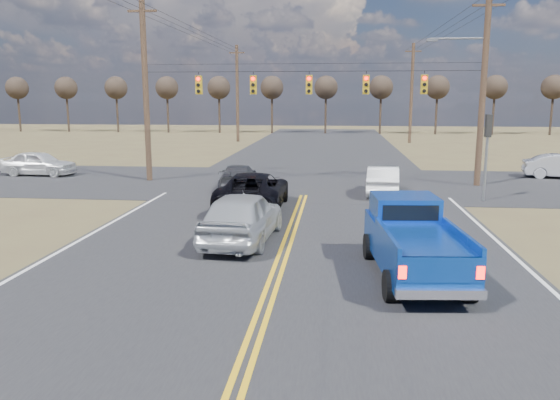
# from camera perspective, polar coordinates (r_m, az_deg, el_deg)

# --- Properties ---
(ground) EXTENTS (160.00, 160.00, 0.00)m
(ground) POSITION_cam_1_polar(r_m,az_deg,el_deg) (12.64, -1.47, -10.85)
(ground) COLOR brown
(ground) RESTS_ON ground
(road_main) EXTENTS (14.00, 120.00, 0.02)m
(road_main) POSITION_cam_1_polar(r_m,az_deg,el_deg) (22.21, 1.86, -1.39)
(road_main) COLOR #28282B
(road_main) RESTS_ON ground
(road_cross) EXTENTS (120.00, 12.00, 0.02)m
(road_cross) POSITION_cam_1_polar(r_m,az_deg,el_deg) (30.06, 2.96, 1.78)
(road_cross) COLOR #28282B
(road_cross) RESTS_ON ground
(signal_gantry) EXTENTS (19.60, 4.83, 10.00)m
(signal_gantry) POSITION_cam_1_polar(r_m,az_deg,el_deg) (29.47, 4.02, 11.47)
(signal_gantry) COLOR #473323
(signal_gantry) RESTS_ON ground
(utility_poles) EXTENTS (19.60, 58.32, 10.00)m
(utility_poles) POSITION_cam_1_polar(r_m,az_deg,el_deg) (28.71, 2.95, 11.83)
(utility_poles) COLOR #473323
(utility_poles) RESTS_ON ground
(treeline) EXTENTS (87.00, 117.80, 7.40)m
(treeline) POSITION_cam_1_polar(r_m,az_deg,el_deg) (38.67, 3.76, 12.23)
(treeline) COLOR #33261C
(treeline) RESTS_ON ground
(pickup_truck) EXTENTS (2.43, 5.34, 1.95)m
(pickup_truck) POSITION_cam_1_polar(r_m,az_deg,el_deg) (14.70, 13.70, -4.18)
(pickup_truck) COLOR black
(pickup_truck) RESTS_ON ground
(silver_suv) EXTENTS (2.36, 5.10, 1.69)m
(silver_suv) POSITION_cam_1_polar(r_m,az_deg,el_deg) (17.72, -3.97, -1.71)
(silver_suv) COLOR #B3B7BC
(silver_suv) RESTS_ON ground
(black_suv) EXTENTS (2.68, 5.72, 1.58)m
(black_suv) POSITION_cam_1_polar(r_m,az_deg,el_deg) (22.89, -2.82, 0.98)
(black_suv) COLOR black
(black_suv) RESTS_ON ground
(white_car_queue) EXTENTS (1.82, 4.32, 1.39)m
(white_car_queue) POSITION_cam_1_polar(r_m,az_deg,el_deg) (26.85, 10.70, 2.03)
(white_car_queue) COLOR silver
(white_car_queue) RESTS_ON ground
(dgrey_car_queue) EXTENTS (2.21, 4.54, 1.27)m
(dgrey_car_queue) POSITION_cam_1_polar(r_m,az_deg,el_deg) (27.90, -4.37, 2.39)
(dgrey_car_queue) COLOR #3A3B40
(dgrey_car_queue) RESTS_ON ground
(cross_car_west) EXTENTS (1.96, 4.44, 1.49)m
(cross_car_west) POSITION_cam_1_polar(r_m,az_deg,el_deg) (35.91, -23.89, 3.53)
(cross_car_west) COLOR silver
(cross_car_west) RESTS_ON ground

